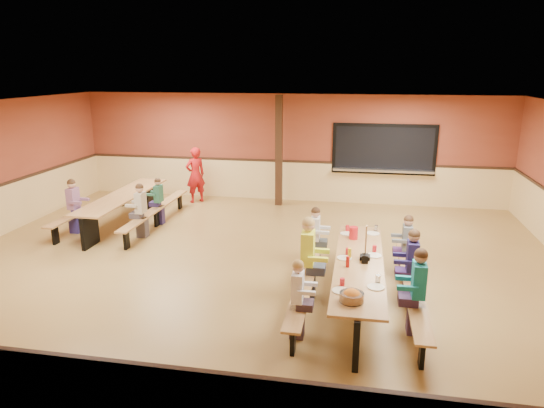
# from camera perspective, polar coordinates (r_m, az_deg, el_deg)

# --- Properties ---
(ground) EXTENTS (12.00, 12.00, 0.00)m
(ground) POSITION_cam_1_polar(r_m,az_deg,el_deg) (9.41, -2.53, -7.29)
(ground) COLOR olive
(ground) RESTS_ON ground
(room_envelope) EXTENTS (12.04, 10.04, 3.02)m
(room_envelope) POSITION_cam_1_polar(r_m,az_deg,el_deg) (9.16, -2.58, -3.31)
(room_envelope) COLOR brown
(room_envelope) RESTS_ON ground
(kitchen_pass_through) EXTENTS (2.78, 0.28, 1.38)m
(kitchen_pass_through) POSITION_cam_1_polar(r_m,az_deg,el_deg) (13.59, 13.01, 6.05)
(kitchen_pass_through) COLOR black
(kitchen_pass_through) RESTS_ON ground
(structural_post) EXTENTS (0.18, 0.18, 3.00)m
(structural_post) POSITION_cam_1_polar(r_m,az_deg,el_deg) (13.20, 0.81, 6.22)
(structural_post) COLOR black
(structural_post) RESTS_ON ground
(cafeteria_table_main) EXTENTS (1.91, 3.70, 0.74)m
(cafeteria_table_main) POSITION_cam_1_polar(r_m,az_deg,el_deg) (7.86, 10.14, -8.16)
(cafeteria_table_main) COLOR #9E6F3E
(cafeteria_table_main) RESTS_ON ground
(cafeteria_table_second) EXTENTS (1.91, 3.70, 0.74)m
(cafeteria_table_second) POSITION_cam_1_polar(r_m,az_deg,el_deg) (12.22, -17.07, 0.06)
(cafeteria_table_second) COLOR #9E6F3E
(cafeteria_table_second) RESTS_ON ground
(seated_child_white_left) EXTENTS (0.34, 0.28, 1.14)m
(seated_child_white_left) POSITION_cam_1_polar(r_m,az_deg,el_deg) (6.86, 3.01, -11.19)
(seated_child_white_left) COLOR white
(seated_child_white_left) RESTS_ON ground
(seated_adult_yellow) EXTENTS (0.44, 0.36, 1.36)m
(seated_adult_yellow) POSITION_cam_1_polar(r_m,az_deg,el_deg) (7.95, 4.22, -6.43)
(seated_adult_yellow) COLOR #E3F435
(seated_adult_yellow) RESTS_ON ground
(seated_child_grey_left) EXTENTS (0.35, 0.29, 1.17)m
(seated_child_grey_left) POSITION_cam_1_polar(r_m,az_deg,el_deg) (9.16, 5.08, -4.04)
(seated_child_grey_left) COLOR silver
(seated_child_grey_left) RESTS_ON ground
(seated_child_teal_right) EXTENTS (0.40, 0.32, 1.26)m
(seated_child_teal_right) POSITION_cam_1_polar(r_m,az_deg,el_deg) (7.21, 16.78, -9.92)
(seated_child_teal_right) COLOR teal
(seated_child_teal_right) RESTS_ON ground
(seated_child_navy_right) EXTENTS (0.38, 0.31, 1.23)m
(seated_child_navy_right) POSITION_cam_1_polar(r_m,az_deg,el_deg) (8.07, 16.10, -7.19)
(seated_child_navy_right) COLOR #1D184D
(seated_child_navy_right) RESTS_ON ground
(seated_child_char_right) EXTENTS (0.35, 0.29, 1.18)m
(seated_child_char_right) POSITION_cam_1_polar(r_m,az_deg,el_deg) (8.97, 15.53, -5.00)
(seated_child_char_right) COLOR #565C61
(seated_child_char_right) RESTS_ON ground
(seated_child_purple_sec) EXTENTS (0.38, 0.31, 1.24)m
(seated_child_purple_sec) POSITION_cam_1_polar(r_m,az_deg,el_deg) (11.97, -22.27, -0.28)
(seated_child_purple_sec) COLOR #835475
(seated_child_purple_sec) RESTS_ON ground
(seated_child_green_sec) EXTENTS (0.33, 0.27, 1.12)m
(seated_child_green_sec) POSITION_cam_1_polar(r_m,az_deg,el_deg) (12.03, -13.16, 0.29)
(seated_child_green_sec) COLOR #29634A
(seated_child_green_sec) RESTS_ON ground
(seated_child_tan_sec) EXTENTS (0.37, 0.30, 1.21)m
(seated_child_tan_sec) POSITION_cam_1_polar(r_m,az_deg,el_deg) (11.17, -15.13, -0.80)
(seated_child_tan_sec) COLOR #B0A48A
(seated_child_tan_sec) RESTS_ON ground
(standing_woman) EXTENTS (0.67, 0.66, 1.57)m
(standing_woman) POSITION_cam_1_polar(r_m,az_deg,el_deg) (13.78, -9.00, 3.40)
(standing_woman) COLOR #AD1315
(standing_woman) RESTS_ON ground
(punch_pitcher) EXTENTS (0.16, 0.16, 0.22)m
(punch_pitcher) POSITION_cam_1_polar(r_m,az_deg,el_deg) (8.73, 9.57, -3.38)
(punch_pitcher) COLOR red
(punch_pitcher) RESTS_ON cafeteria_table_main
(chip_bowl) EXTENTS (0.32, 0.32, 0.15)m
(chip_bowl) POSITION_cam_1_polar(r_m,az_deg,el_deg) (6.49, 9.36, -10.64)
(chip_bowl) COLOR orange
(chip_bowl) RESTS_ON cafeteria_table_main
(napkin_dispenser) EXTENTS (0.10, 0.14, 0.13)m
(napkin_dispenser) POSITION_cam_1_polar(r_m,az_deg,el_deg) (7.75, 10.88, -6.31)
(napkin_dispenser) COLOR black
(napkin_dispenser) RESTS_ON cafeteria_table_main
(condiment_mustard) EXTENTS (0.06, 0.06, 0.17)m
(condiment_mustard) POSITION_cam_1_polar(r_m,az_deg,el_deg) (7.85, 9.11, -5.76)
(condiment_mustard) COLOR yellow
(condiment_mustard) RESTS_ON cafeteria_table_main
(condiment_ketchup) EXTENTS (0.06, 0.06, 0.17)m
(condiment_ketchup) POSITION_cam_1_polar(r_m,az_deg,el_deg) (7.52, 8.90, -6.73)
(condiment_ketchup) COLOR #B2140F
(condiment_ketchup) RESTS_ON cafeteria_table_main
(table_paddle) EXTENTS (0.16, 0.16, 0.56)m
(table_paddle) POSITION_cam_1_polar(r_m,az_deg,el_deg) (7.85, 10.92, -5.46)
(table_paddle) COLOR black
(table_paddle) RESTS_ON cafeteria_table_main
(place_settings) EXTENTS (0.65, 3.30, 0.11)m
(place_settings) POSITION_cam_1_polar(r_m,az_deg,el_deg) (7.75, 10.24, -6.33)
(place_settings) COLOR beige
(place_settings) RESTS_ON cafeteria_table_main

